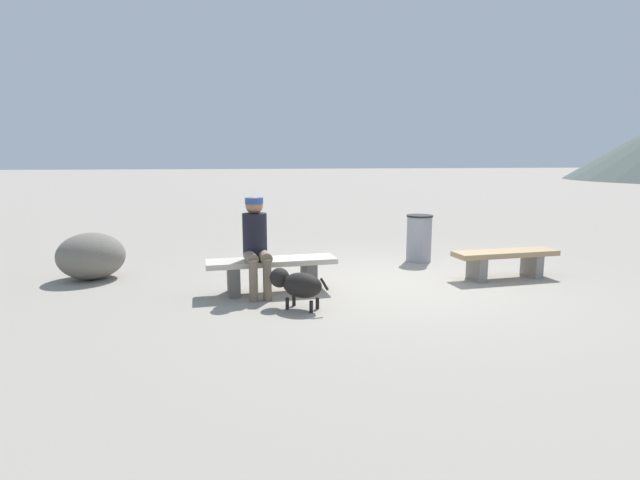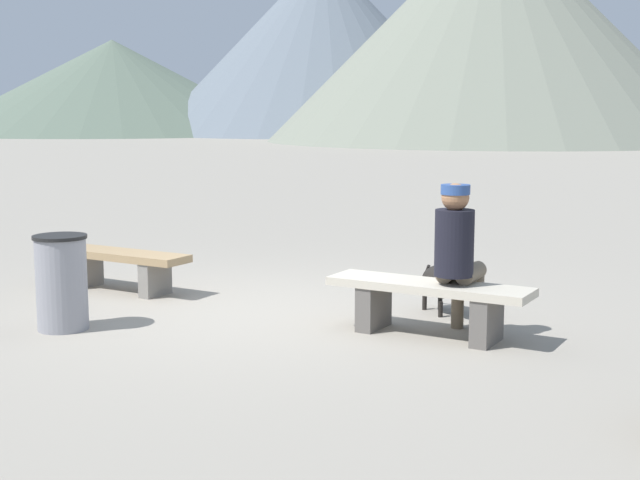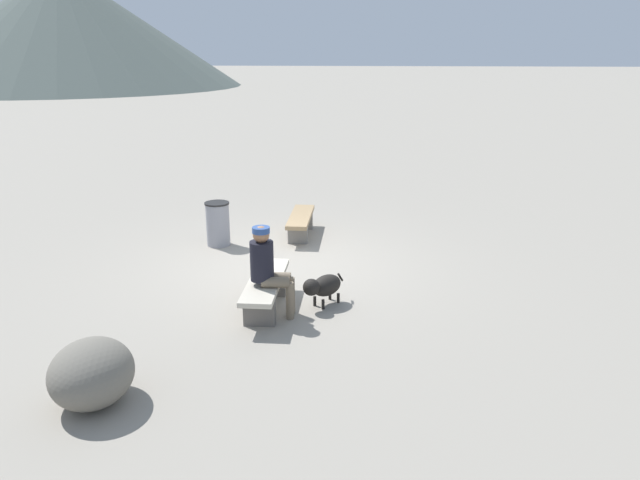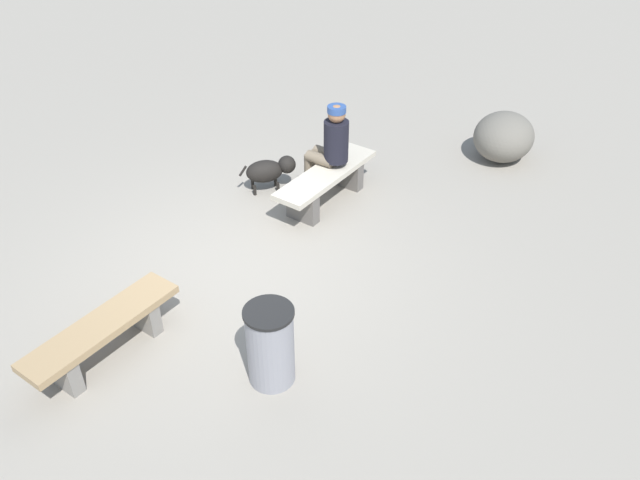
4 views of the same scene
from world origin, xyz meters
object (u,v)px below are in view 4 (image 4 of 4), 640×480
object	(u,v)px
bench_left	(103,332)
seated_person	(331,143)
boulder	(504,137)
bench_right	(326,181)
dog	(270,170)
trash_bin	(270,345)

from	to	relation	value
bench_left	seated_person	size ratio (longest dim) A/B	1.25
boulder	seated_person	bearing A→B (deg)	147.22
bench_right	seated_person	world-z (taller)	seated_person
bench_left	dog	distance (m)	3.43
bench_left	bench_right	xyz separation A→B (m)	(3.54, -0.10, 0.02)
seated_person	trash_bin	xyz separation A→B (m)	(-3.05, -1.46, -0.34)
trash_bin	boulder	world-z (taller)	trash_bin
dog	boulder	size ratio (longest dim) A/B	0.67
boulder	dog	bearing A→B (deg)	140.70
bench_left	trash_bin	world-z (taller)	trash_bin
seated_person	boulder	distance (m)	2.77
bench_left	boulder	xyz separation A→B (m)	(6.06, -1.51, 0.05)
bench_left	trash_bin	distance (m)	1.64
seated_person	bench_right	bearing A→B (deg)	-162.04
boulder	bench_right	bearing A→B (deg)	150.85
trash_bin	dog	bearing A→B (deg)	39.46
bench_left	dog	xyz separation A→B (m)	(3.36, 0.70, 0.01)
bench_left	bench_right	world-z (taller)	bench_right
bench_right	boulder	distance (m)	2.89
seated_person	boulder	xyz separation A→B (m)	(2.31, -1.48, -0.41)
seated_person	dog	xyz separation A→B (m)	(-0.40, 0.73, -0.45)
bench_left	seated_person	world-z (taller)	seated_person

